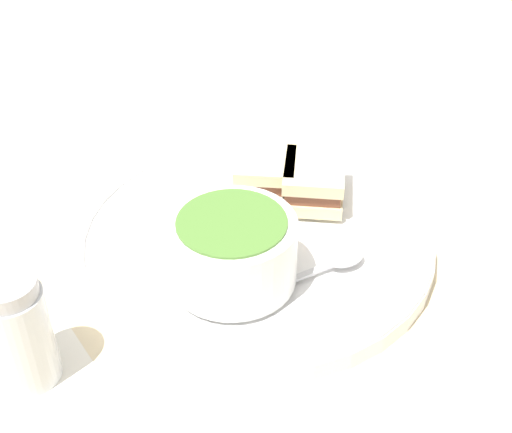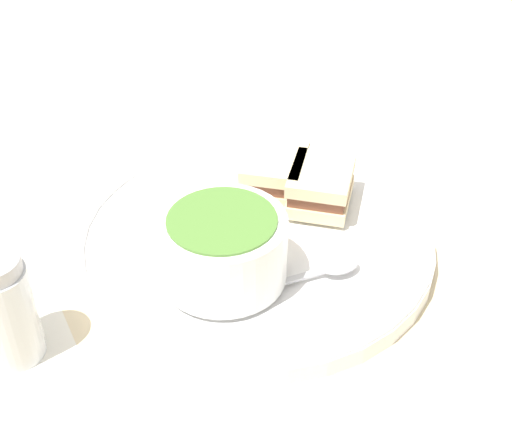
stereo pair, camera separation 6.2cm
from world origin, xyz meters
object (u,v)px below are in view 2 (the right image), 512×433
sandwich_half_near (321,186)px  salt_shaker (4,310)px  sandwich_half_far (275,173)px  spoon (329,267)px  soup_bowl (223,248)px

sandwich_half_near → salt_shaker: salt_shaker is taller
sandwich_half_near → sandwich_half_far: bearing=20.1°
sandwich_half_near → salt_shaker: bearing=82.8°
spoon → sandwich_half_far: 0.13m
sandwich_half_far → soup_bowl: bearing=118.7°
sandwich_half_near → spoon: bearing=138.5°
spoon → sandwich_half_near: (0.07, -0.06, 0.01)m
soup_bowl → sandwich_half_near: size_ratio=1.17×
sandwich_half_near → salt_shaker: 0.29m
sandwich_half_near → sandwich_half_far: same height
sandwich_half_far → salt_shaker: salt_shaker is taller
sandwich_half_near → soup_bowl: bearing=98.2°
soup_bowl → spoon: (-0.05, -0.07, -0.03)m
sandwich_half_near → salt_shaker: (0.04, 0.29, 0.01)m
soup_bowl → salt_shaker: salt_shaker is taller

